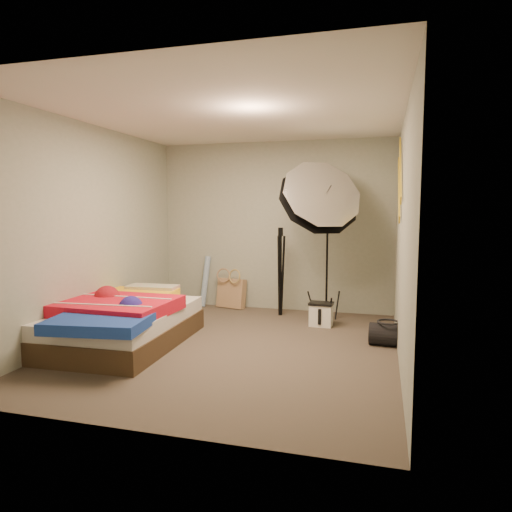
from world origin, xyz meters
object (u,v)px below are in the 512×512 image
(camera_case, at_px, (321,315))
(photo_umbrella, at_px, (318,201))
(tote_bag, at_px, (231,293))
(camera_tripod, at_px, (280,265))
(bed, at_px, (122,321))
(duffel_bag, at_px, (388,335))
(wrapping_roll, at_px, (205,281))

(camera_case, relative_size, photo_umbrella, 0.13)
(tote_bag, relative_size, photo_umbrella, 0.20)
(camera_case, bearing_deg, camera_tripod, 148.00)
(bed, height_order, camera_tripod, camera_tripod)
(photo_umbrella, relative_size, camera_tripod, 1.80)
(duffel_bag, xyz_separation_m, bed, (-2.88, -0.74, 0.15))
(camera_case, xyz_separation_m, duffel_bag, (0.83, -0.66, -0.02))
(camera_case, distance_m, camera_tripod, 0.97)
(wrapping_roll, distance_m, camera_case, 2.06)
(bed, bearing_deg, wrapping_roll, 85.99)
(tote_bag, relative_size, camera_tripod, 0.36)
(tote_bag, height_order, photo_umbrella, photo_umbrella)
(tote_bag, distance_m, camera_case, 1.65)
(tote_bag, relative_size, duffel_bag, 1.10)
(photo_umbrella, xyz_separation_m, camera_tripod, (-0.57, 0.32, -0.90))
(wrapping_roll, xyz_separation_m, bed, (-0.15, -2.14, -0.12))
(wrapping_roll, bearing_deg, bed, -94.01)
(wrapping_roll, distance_m, bed, 2.15)
(tote_bag, height_order, camera_tripod, camera_tripod)
(wrapping_roll, relative_size, camera_tripod, 0.62)
(camera_case, relative_size, duffel_bag, 0.70)
(tote_bag, relative_size, camera_case, 1.57)
(wrapping_roll, xyz_separation_m, camera_case, (1.90, -0.74, -0.25))
(camera_case, distance_m, bed, 2.49)
(wrapping_roll, xyz_separation_m, photo_umbrella, (1.83, -0.61, 1.23))
(duffel_bag, distance_m, photo_umbrella, 1.92)
(wrapping_roll, height_order, bed, wrapping_roll)
(camera_tripod, bearing_deg, duffel_bag, -37.03)
(duffel_bag, height_order, camera_tripod, camera_tripod)
(wrapping_roll, distance_m, photo_umbrella, 2.29)
(wrapping_roll, height_order, camera_case, wrapping_roll)
(wrapping_roll, height_order, duffel_bag, wrapping_roll)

